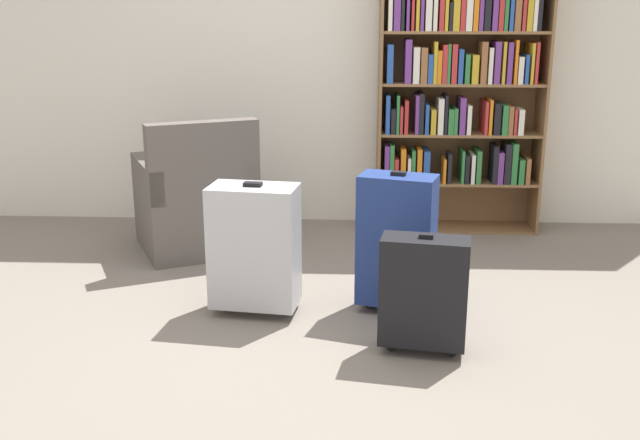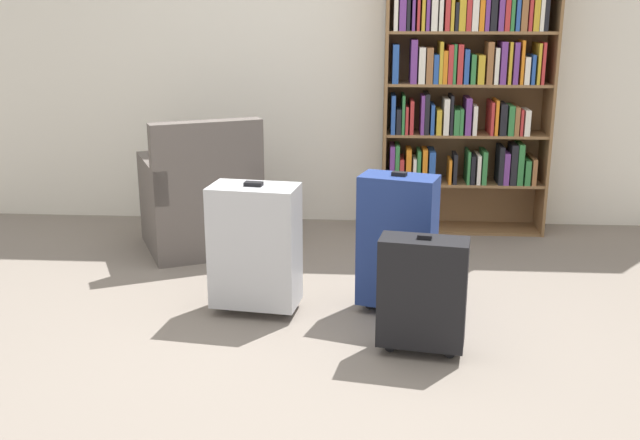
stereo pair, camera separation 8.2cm
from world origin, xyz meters
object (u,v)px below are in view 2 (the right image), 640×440
at_px(mug, 279,241).
at_px(suitcase_navy_blue, 397,241).
at_px(armchair, 201,203).
at_px(suitcase_black, 422,293).
at_px(suitcase_silver, 255,246).
at_px(bookshelf, 466,67).

relative_size(mug, suitcase_navy_blue, 0.16).
relative_size(armchair, suitcase_navy_blue, 1.21).
bearing_deg(suitcase_black, mug, 119.32).
bearing_deg(suitcase_navy_blue, suitcase_silver, -176.36).
bearing_deg(suitcase_navy_blue, armchair, 142.02).
distance_m(mug, suitcase_black, 1.77).
relative_size(bookshelf, armchair, 2.25).
height_order(bookshelf, suitcase_silver, bookshelf).
xyz_separation_m(suitcase_navy_blue, suitcase_black, (0.10, -0.49, -0.09)).
bearing_deg(armchair, suitcase_navy_blue, -37.98).
bearing_deg(bookshelf, suitcase_silver, -127.81).
relative_size(suitcase_silver, suitcase_black, 1.22).
height_order(armchair, suitcase_silver, armchair).
relative_size(bookshelf, suitcase_black, 3.57).
bearing_deg(armchair, mug, 5.18).
xyz_separation_m(bookshelf, suitcase_black, (-0.40, -2.04, -0.87)).
bearing_deg(bookshelf, armchair, -162.26).
distance_m(mug, suitcase_silver, 1.13).
distance_m(bookshelf, suitcase_silver, 2.18).
relative_size(bookshelf, mug, 17.47).
bearing_deg(suitcase_silver, armchair, 116.83).
bearing_deg(mug, suitcase_silver, -89.40).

